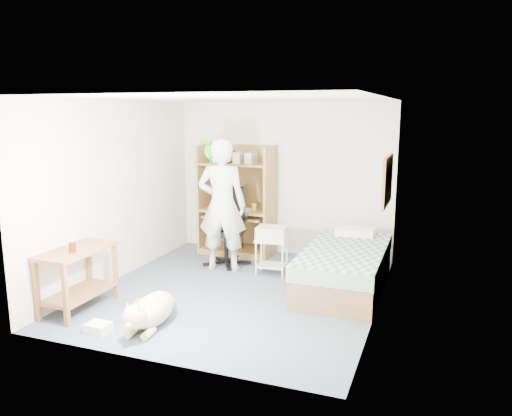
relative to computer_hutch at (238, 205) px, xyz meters
The scene contains 21 objects.
floor 2.05m from the computer_hutch, 68.06° to the right, with size 4.00×4.00×0.00m, color #434E5B.
wall_back 0.86m from the computer_hutch, 20.54° to the left, with size 3.60×0.02×2.50m, color silver.
wall_right 3.07m from the computer_hutch, 34.80° to the right, with size 0.02×4.00×2.50m, color silver.
wall_left 2.10m from the computer_hutch, 122.33° to the right, with size 0.02×4.00×2.50m, color silver.
ceiling 2.52m from the computer_hutch, 68.06° to the right, with size 3.60×4.00×0.02m, color white.
computer_hutch is the anchor object (origin of this frame).
bed 2.35m from the computer_hutch, 29.29° to the right, with size 1.02×2.02×0.66m.
side_desk 3.08m from the computer_hutch, 106.14° to the right, with size 0.50×1.00×0.75m.
corkboard 2.69m from the computer_hutch, 18.72° to the right, with size 0.04×0.94×0.66m.
office_chair 0.74m from the computer_hutch, 83.50° to the right, with size 0.67×0.67×1.18m.
person 0.95m from the computer_hutch, 81.92° to the right, with size 0.72×0.47×1.96m, color silver.
parrot 1.34m from the computer_hutch, 94.20° to the right, with size 0.14×0.25×0.40m.
dog 3.13m from the computer_hutch, 85.94° to the right, with size 0.43×1.13×0.42m.
printer_cart 1.34m from the computer_hutch, 44.78° to the right, with size 0.47×0.39×0.53m.
printer 1.27m from the computer_hutch, 44.78° to the right, with size 0.42×0.32×0.18m, color #B9B9B4.
crt_monitor 0.21m from the computer_hutch, behind, with size 0.39×0.42×0.37m.
keyboard 0.22m from the computer_hutch, 83.20° to the right, with size 0.45×0.16×0.03m, color beige.
pencil_cup 0.33m from the computer_hutch, 15.28° to the right, with size 0.08×0.08×0.12m, color yellow.
drink_glass 3.16m from the computer_hutch, 104.68° to the right, with size 0.08×0.08×0.12m, color #42160A.
floor_box_a 3.48m from the computer_hutch, 94.09° to the right, with size 0.25×0.20×0.10m, color white.
floor_box_b 2.77m from the computer_hutch, 93.81° to the right, with size 0.18×0.22×0.08m, color #A6A6A1.
Camera 1 is at (2.41, -5.77, 2.35)m, focal length 35.00 mm.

